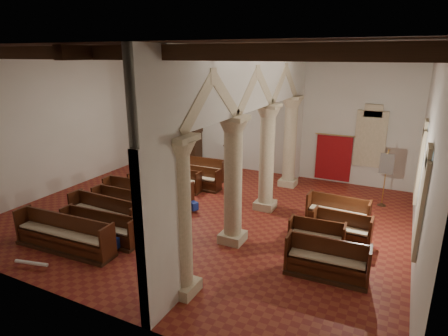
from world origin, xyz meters
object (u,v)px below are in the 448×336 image
pipe_organ (182,139)px  processional_banner (384,187)px  nave_pew_0 (64,239)px  aisle_pew_0 (326,265)px  lectern (230,159)px

pipe_organ → processional_banner: (10.37, -1.65, -0.58)m
pipe_organ → nave_pew_0: bearing=-79.0°
pipe_organ → aisle_pew_0: 12.20m
lectern → aisle_pew_0: (6.53, -7.69, -0.21)m
processional_banner → lectern: bearing=173.0°
pipe_organ → processional_banner: bearing=-9.0°
pipe_organ → nave_pew_0: (1.91, -9.78, -1.01)m
nave_pew_0 → pipe_organ: bearing=98.2°
pipe_organ → lectern: (2.88, -0.01, -0.80)m
nave_pew_0 → processional_banner: bearing=41.0°
processional_banner → nave_pew_0: processional_banner is taller
pipe_organ → lectern: 2.99m
lectern → nave_pew_0: lectern is taller
nave_pew_0 → aisle_pew_0: nave_pew_0 is taller
pipe_organ → nave_pew_0: pipe_organ is taller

